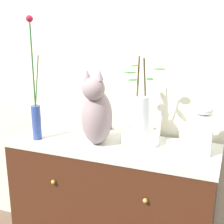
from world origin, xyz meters
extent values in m
cube|color=beige|center=(0.00, 0.28, 1.30)|extent=(4.40, 0.08, 2.60)
cube|color=#422011|center=(0.00, 0.00, 0.39)|extent=(1.13, 0.41, 0.79)
cube|color=silver|center=(0.00, 0.00, 0.80)|extent=(1.15, 0.41, 0.02)
sphere|color=#B79338|center=(-0.25, -0.21, 0.63)|extent=(0.02, 0.02, 0.02)
sphere|color=#B79338|center=(0.25, -0.21, 0.63)|extent=(0.02, 0.02, 0.02)
ellipsoid|color=gray|center=(-0.08, -0.02, 0.96)|extent=(0.20, 0.24, 0.30)
sphere|color=gray|center=(-0.07, -0.08, 1.13)|extent=(0.12, 0.12, 0.12)
cone|color=gray|center=(-0.04, -0.08, 1.20)|extent=(0.05, 0.05, 0.05)
cone|color=gray|center=(-0.10, -0.09, 1.20)|extent=(0.05, 0.05, 0.05)
cylinder|color=gray|center=(-0.11, 0.17, 0.83)|extent=(0.06, 0.18, 0.03)
cylinder|color=#2F478E|center=(-0.42, -0.09, 0.91)|extent=(0.05, 0.05, 0.20)
cylinder|color=#256424|center=(-0.42, -0.09, 1.23)|extent=(0.01, 0.01, 0.45)
sphere|color=maroon|center=(-0.42, -0.09, 1.47)|extent=(0.04, 0.04, 0.04)
cylinder|color=#285C1D|center=(-0.40, -0.09, 1.15)|extent=(0.04, 0.01, 0.28)
cylinder|color=white|center=(0.14, 0.06, 0.84)|extent=(0.21, 0.21, 0.06)
cylinder|color=silver|center=(0.14, 0.06, 0.98)|extent=(0.09, 0.09, 0.21)
cylinder|color=#503F1B|center=(0.12, 0.05, 1.14)|extent=(0.01, 0.05, 0.29)
ellipsoid|color=#2A6929|center=(0.10, 0.04, 1.17)|extent=(0.08, 0.07, 0.01)
ellipsoid|color=#1D6A1A|center=(0.08, 0.05, 1.20)|extent=(0.08, 0.06, 0.01)
ellipsoid|color=#2E6E26|center=(0.10, 0.06, 1.24)|extent=(0.05, 0.07, 0.01)
cylinder|color=#443F24|center=(0.16, 0.06, 1.14)|extent=(0.01, 0.08, 0.29)
ellipsoid|color=#296728|center=(0.19, 0.04, 1.18)|extent=(0.05, 0.08, 0.01)
ellipsoid|color=#286327|center=(0.23, 0.07, 1.23)|extent=(0.08, 0.05, 0.01)
cube|color=white|center=(0.47, 0.05, 0.91)|extent=(0.11, 0.11, 0.20)
ellipsoid|color=silver|center=(0.47, 0.05, 1.04)|extent=(0.10, 0.10, 0.06)
sphere|color=white|center=(0.47, 0.05, 1.09)|extent=(0.02, 0.02, 0.02)
camera|label=1|loc=(0.60, -1.55, 1.48)|focal=51.98mm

